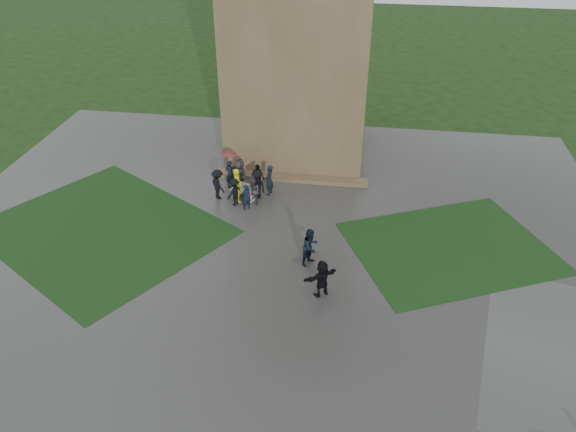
# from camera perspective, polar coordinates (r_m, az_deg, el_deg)

# --- Properties ---
(ground) EXTENTS (120.00, 120.00, 0.00)m
(ground) POSITION_cam_1_polar(r_m,az_deg,el_deg) (23.87, -3.51, -8.40)
(ground) COLOR black
(plaza) EXTENTS (34.00, 34.00, 0.02)m
(plaza) POSITION_cam_1_polar(r_m,az_deg,el_deg) (25.38, -2.61, -5.48)
(plaza) COLOR #373634
(plaza) RESTS_ON ground
(lawn_inset_left) EXTENTS (14.10, 13.46, 0.01)m
(lawn_inset_left) POSITION_cam_1_polar(r_m,az_deg,el_deg) (29.47, -18.33, -1.34)
(lawn_inset_left) COLOR black
(lawn_inset_left) RESTS_ON plaza
(lawn_inset_right) EXTENTS (11.12, 10.15, 0.01)m
(lawn_inset_right) POSITION_cam_1_polar(r_m,az_deg,el_deg) (27.81, 16.09, -3.08)
(lawn_inset_right) COLOR black
(lawn_inset_right) RESTS_ON plaza
(tower) EXTENTS (8.00, 8.00, 18.00)m
(tower) POSITION_cam_1_polar(r_m,az_deg,el_deg) (33.56, 1.39, 21.02)
(tower) COLOR brown
(tower) RESTS_ON ground
(tower_plinth) EXTENTS (9.00, 0.80, 0.22)m
(tower_plinth) POSITION_cam_1_polar(r_m,az_deg,el_deg) (32.45, 0.20, 3.91)
(tower_plinth) COLOR brown
(tower_plinth) RESTS_ON plaza
(bench) EXTENTS (1.55, 0.97, 0.86)m
(bench) POSITION_cam_1_polar(r_m,az_deg,el_deg) (30.52, -4.53, 2.56)
(bench) COLOR beige
(bench) RESTS_ON plaza
(visitor_cluster) EXTENTS (3.51, 3.40, 2.48)m
(visitor_cluster) POSITION_cam_1_polar(r_m,az_deg,el_deg) (30.56, -4.93, 3.74)
(visitor_cluster) COLOR black
(visitor_cluster) RESTS_ON plaza
(pedestrian_mid) EXTENTS (0.91, 1.01, 1.81)m
(pedestrian_mid) POSITION_cam_1_polar(r_m,az_deg,el_deg) (25.23, 2.31, -3.14)
(pedestrian_mid) COLOR black
(pedestrian_mid) RESTS_ON plaza
(pedestrian_near) EXTENTS (1.60, 1.41, 1.70)m
(pedestrian_near) POSITION_cam_1_polar(r_m,az_deg,el_deg) (23.53, 3.46, -6.35)
(pedestrian_near) COLOR black
(pedestrian_near) RESTS_ON plaza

